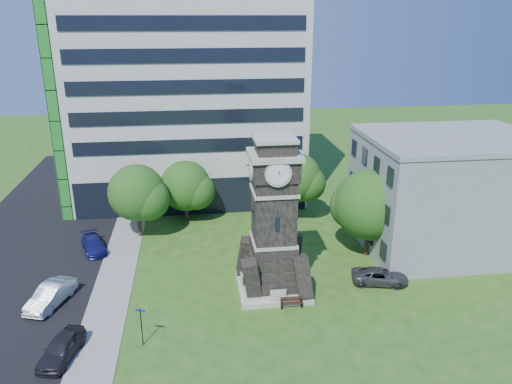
{
  "coord_description": "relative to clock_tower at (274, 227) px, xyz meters",
  "views": [
    {
      "loc": [
        -2.74,
        -31.93,
        20.31
      ],
      "look_at": [
        2.26,
        6.57,
        6.51
      ],
      "focal_mm": 35.0,
      "sensor_mm": 36.0,
      "label": 1
    }
  ],
  "objects": [
    {
      "name": "tree_nw",
      "position": [
        -11.13,
        11.44,
        -0.96
      ],
      "size": [
        5.92,
        5.39,
        7.19
      ],
      "rotation": [
        0.0,
        0.0,
        0.18
      ],
      "color": "#332114",
      "rests_on": "ground"
    },
    {
      "name": "street_sign",
      "position": [
        -9.53,
        -5.87,
        -3.57
      ],
      "size": [
        0.66,
        0.07,
        2.74
      ],
      "rotation": [
        0.0,
        0.0,
        -0.35
      ],
      "color": "black",
      "rests_on": "ground"
    },
    {
      "name": "office_tall",
      "position": [
        -6.2,
        23.84,
        8.94
      ],
      "size": [
        26.2,
        15.11,
        28.6
      ],
      "color": "silver",
      "rests_on": "ground"
    },
    {
      "name": "car_street_north",
      "position": [
        -15.11,
        8.73,
        -4.65
      ],
      "size": [
        3.14,
        4.71,
        1.27
      ],
      "primitive_type": "imported",
      "rotation": [
        0.0,
        0.0,
        0.34
      ],
      "color": "navy",
      "rests_on": "ground"
    },
    {
      "name": "tree_ne",
      "position": [
        4.69,
        13.5,
        -0.78
      ],
      "size": [
        5.5,
        5.0,
        7.19
      ],
      "rotation": [
        0.0,
        0.0,
        -0.17
      ],
      "color": "#332114",
      "rests_on": "ground"
    },
    {
      "name": "tree_nc",
      "position": [
        -6.6,
        14.93,
        -1.63
      ],
      "size": [
        5.7,
        5.18,
        6.4
      ],
      "rotation": [
        0.0,
        0.0,
        -0.08
      ],
      "color": "#332114",
      "rests_on": "ground"
    },
    {
      "name": "park_bench",
      "position": [
        0.93,
        -2.79,
        -4.84
      ],
      "size": [
        1.6,
        0.43,
        0.83
      ],
      "rotation": [
        0.0,
        0.0,
        0.0
      ],
      "color": "black",
      "rests_on": "ground"
    },
    {
      "name": "car_east_lot",
      "position": [
        8.63,
        -0.24,
        -4.66
      ],
      "size": [
        4.81,
        3.0,
        1.24
      ],
      "primitive_type": "imported",
      "rotation": [
        0.0,
        0.0,
        1.35
      ],
      "color": "#414145",
      "rests_on": "ground"
    },
    {
      "name": "street",
      "position": [
        -21.0,
        3.0,
        -5.27
      ],
      "size": [
        14.0,
        80.0,
        0.02
      ],
      "primitive_type": "cube",
      "color": "black",
      "rests_on": "ground"
    },
    {
      "name": "clock_tower",
      "position": [
        0.0,
        0.0,
        0.0
      ],
      "size": [
        5.4,
        5.4,
        12.22
      ],
      "color": "#B6B09E",
      "rests_on": "ground"
    },
    {
      "name": "car_street_mid",
      "position": [
        -16.67,
        -0.09,
        -4.51
      ],
      "size": [
        3.1,
        4.97,
        1.55
      ],
      "primitive_type": "imported",
      "rotation": [
        0.0,
        0.0,
        -0.34
      ],
      "color": "silver",
      "rests_on": "ground"
    },
    {
      "name": "office_low",
      "position": [
        16.97,
        6.0,
        -0.07
      ],
      "size": [
        15.2,
        12.2,
        10.4
      ],
      "color": "#949699",
      "rests_on": "ground"
    },
    {
      "name": "sidewalk",
      "position": [
        -12.5,
        3.0,
        -5.25
      ],
      "size": [
        3.0,
        70.0,
        0.06
      ],
      "primitive_type": "cube",
      "color": "gray",
      "rests_on": "ground"
    },
    {
      "name": "car_street_south",
      "position": [
        -14.43,
        -6.58,
        -4.56
      ],
      "size": [
        2.66,
        4.52,
        1.44
      ],
      "primitive_type": "imported",
      "rotation": [
        0.0,
        0.0,
        -0.24
      ],
      "color": "black",
      "rests_on": "ground"
    },
    {
      "name": "tree_east",
      "position": [
        9.28,
        4.74,
        -0.66
      ],
      "size": [
        6.81,
        6.19,
        7.91
      ],
      "rotation": [
        0.0,
        0.0,
        -0.03
      ],
      "color": "#332114",
      "rests_on": "ground"
    },
    {
      "name": "ground",
      "position": [
        -3.0,
        -2.0,
        -5.28
      ],
      "size": [
        160.0,
        160.0,
        0.0
      ],
      "primitive_type": "plane",
      "color": "#2B5418",
      "rests_on": "ground"
    }
  ]
}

